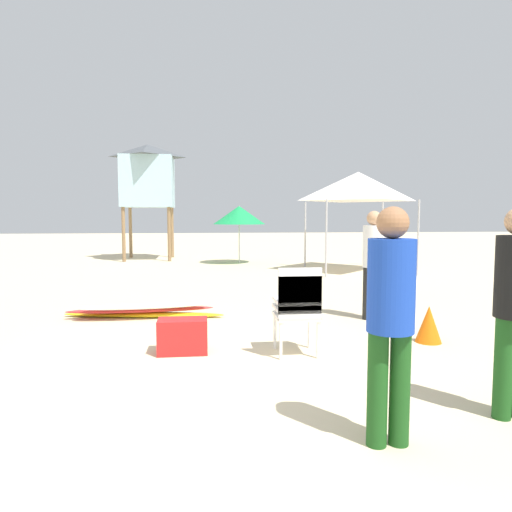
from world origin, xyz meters
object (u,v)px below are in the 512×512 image
(surfboard_pile, at_px, (142,310))
(lifeguard_tower, at_px, (148,176))
(traffic_cone_far, at_px, (429,324))
(cooler_box, at_px, (183,336))
(lifeguard_near_center, at_px, (373,258))
(traffic_cone_near, at_px, (388,280))
(lifeguard_near_left, at_px, (391,311))
(popup_canopy, at_px, (358,187))
(stacked_plastic_chairs, at_px, (298,303))
(beach_umbrella_left, at_px, (239,215))

(surfboard_pile, distance_m, lifeguard_tower, 10.47)
(traffic_cone_far, distance_m, cooler_box, 3.05)
(lifeguard_near_center, height_order, traffic_cone_near, lifeguard_near_center)
(cooler_box, bearing_deg, lifeguard_near_center, 27.43)
(surfboard_pile, height_order, traffic_cone_far, traffic_cone_far)
(lifeguard_near_left, height_order, traffic_cone_near, lifeguard_near_left)
(surfboard_pile, height_order, lifeguard_tower, lifeguard_tower)
(lifeguard_near_left, relative_size, cooler_box, 2.90)
(lifeguard_near_left, relative_size, traffic_cone_far, 3.56)
(surfboard_pile, relative_size, lifeguard_near_left, 1.55)
(popup_canopy, bearing_deg, lifeguard_near_center, -106.61)
(cooler_box, bearing_deg, traffic_cone_far, 2.14)
(popup_canopy, xyz_separation_m, lifeguard_tower, (-6.38, 4.32, 0.61))
(stacked_plastic_chairs, xyz_separation_m, lifeguard_near_left, (0.21, -2.09, 0.34))
(stacked_plastic_chairs, relative_size, traffic_cone_near, 1.80)
(stacked_plastic_chairs, distance_m, lifeguard_tower, 12.83)
(popup_canopy, distance_m, beach_umbrella_left, 4.16)
(lifeguard_near_left, xyz_separation_m, popup_canopy, (3.16, 10.01, 1.48))
(stacked_plastic_chairs, height_order, lifeguard_near_center, lifeguard_near_center)
(lifeguard_tower, distance_m, cooler_box, 12.42)
(popup_canopy, bearing_deg, traffic_cone_far, -102.09)
(beach_umbrella_left, bearing_deg, cooler_box, -98.10)
(cooler_box, bearing_deg, traffic_cone_near, 42.56)
(stacked_plastic_chairs, relative_size, cooler_box, 1.79)
(stacked_plastic_chairs, height_order, surfboard_pile, stacked_plastic_chairs)
(lifeguard_near_left, height_order, cooler_box, lifeguard_near_left)
(lifeguard_near_center, bearing_deg, lifeguard_near_left, -108.99)
(traffic_cone_near, bearing_deg, lifeguard_near_center, -117.65)
(traffic_cone_near, distance_m, traffic_cone_far, 3.63)
(lifeguard_tower, relative_size, beach_umbrella_left, 2.16)
(lifeguard_near_left, distance_m, cooler_box, 2.90)
(popup_canopy, height_order, traffic_cone_near, popup_canopy)
(cooler_box, bearing_deg, beach_umbrella_left, 81.90)
(stacked_plastic_chairs, xyz_separation_m, traffic_cone_far, (1.75, 0.38, -0.37))
(surfboard_pile, distance_m, lifeguard_near_left, 4.92)
(stacked_plastic_chairs, relative_size, beach_umbrella_left, 0.53)
(stacked_plastic_chairs, distance_m, popup_canopy, 8.79)
(surfboard_pile, xyz_separation_m, cooler_box, (0.71, -1.96, 0.08))
(traffic_cone_far, xyz_separation_m, cooler_box, (-3.05, -0.11, -0.03))
(surfboard_pile, bearing_deg, lifeguard_tower, 95.74)
(lifeguard_near_left, height_order, lifeguard_tower, lifeguard_tower)
(popup_canopy, bearing_deg, lifeguard_tower, 145.90)
(popup_canopy, relative_size, traffic_cone_near, 5.01)
(popup_canopy, xyz_separation_m, traffic_cone_far, (-1.61, -7.54, -2.20))
(surfboard_pile, xyz_separation_m, lifeguard_near_left, (2.21, -4.32, 0.83))
(beach_umbrella_left, relative_size, traffic_cone_near, 3.39)
(traffic_cone_near, relative_size, traffic_cone_far, 1.23)
(cooler_box, bearing_deg, lifeguard_tower, 98.15)
(traffic_cone_near, relative_size, cooler_box, 1.00)
(popup_canopy, bearing_deg, beach_umbrella_left, 141.98)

